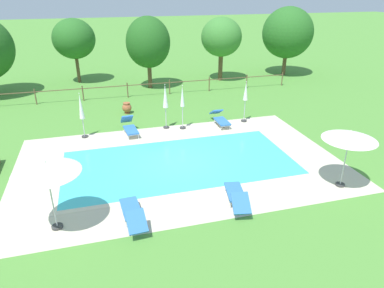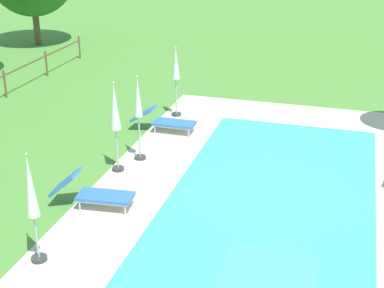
# 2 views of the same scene
# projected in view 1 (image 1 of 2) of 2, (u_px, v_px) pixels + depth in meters

# --- Properties ---
(ground_plane) EXTENTS (160.00, 160.00, 0.00)m
(ground_plane) POSITION_uv_depth(u_px,v_px,m) (180.00, 162.00, 15.58)
(ground_plane) COLOR #518E38
(pool_deck_paving) EXTENTS (14.08, 8.95, 0.01)m
(pool_deck_paving) POSITION_uv_depth(u_px,v_px,m) (180.00, 162.00, 15.58)
(pool_deck_paving) COLOR beige
(pool_deck_paving) RESTS_ON ground
(swimming_pool_water) EXTENTS (10.02, 4.89, 0.01)m
(swimming_pool_water) POSITION_uv_depth(u_px,v_px,m) (180.00, 162.00, 15.58)
(swimming_pool_water) COLOR #42CCD6
(swimming_pool_water) RESTS_ON ground
(pool_coping_rim) EXTENTS (10.50, 5.37, 0.01)m
(pool_coping_rim) POSITION_uv_depth(u_px,v_px,m) (180.00, 162.00, 15.58)
(pool_coping_rim) COLOR beige
(pool_coping_rim) RESTS_ON ground
(sun_lounger_north_near_steps) EXTENTS (0.78, 2.01, 0.89)m
(sun_lounger_north_near_steps) POSITION_uv_depth(u_px,v_px,m) (130.00, 127.00, 18.48)
(sun_lounger_north_near_steps) COLOR #3370BC
(sun_lounger_north_near_steps) RESTS_ON ground
(sun_lounger_north_mid) EXTENTS (0.98, 2.14, 0.72)m
(sun_lounger_north_mid) POSITION_uv_depth(u_px,v_px,m) (237.00, 195.00, 12.51)
(sun_lounger_north_mid) COLOR #3370BC
(sun_lounger_north_mid) RESTS_ON ground
(sun_lounger_north_far) EXTENTS (0.60, 2.04, 0.77)m
(sun_lounger_north_far) POSITION_uv_depth(u_px,v_px,m) (220.00, 119.00, 19.68)
(sun_lounger_north_far) COLOR #3370BC
(sun_lounger_north_far) RESTS_ON ground
(sun_lounger_north_end) EXTENTS (0.73, 2.11, 0.71)m
(sun_lounger_north_end) POSITION_uv_depth(u_px,v_px,m) (132.00, 212.00, 11.57)
(sun_lounger_north_end) COLOR #3370BC
(sun_lounger_north_end) RESTS_ON ground
(patio_umbrella_open_foreground) EXTENTS (2.00, 2.00, 2.36)m
(patio_umbrella_open_foreground) POSITION_uv_depth(u_px,v_px,m) (350.00, 136.00, 12.91)
(patio_umbrella_open_foreground) COLOR #383838
(patio_umbrella_open_foreground) RESTS_ON ground
(patio_umbrella_open_by_bench) EXTENTS (2.06, 2.06, 2.44)m
(patio_umbrella_open_by_bench) POSITION_uv_depth(u_px,v_px,m) (46.00, 168.00, 10.48)
(patio_umbrella_open_by_bench) COLOR #383838
(patio_umbrella_open_by_bench) RESTS_ON ground
(patio_umbrella_closed_row_west) EXTENTS (0.32, 0.32, 2.37)m
(patio_umbrella_closed_row_west) POSITION_uv_depth(u_px,v_px,m) (81.00, 109.00, 17.55)
(patio_umbrella_closed_row_west) COLOR #383838
(patio_umbrella_closed_row_west) RESTS_ON ground
(patio_umbrella_closed_row_mid_west) EXTENTS (0.32, 0.32, 2.49)m
(patio_umbrella_closed_row_mid_west) POSITION_uv_depth(u_px,v_px,m) (165.00, 99.00, 18.67)
(patio_umbrella_closed_row_mid_west) COLOR #383838
(patio_umbrella_closed_row_mid_west) RESTS_ON ground
(patio_umbrella_closed_row_centre) EXTENTS (0.32, 0.32, 2.37)m
(patio_umbrella_closed_row_centre) POSITION_uv_depth(u_px,v_px,m) (246.00, 95.00, 19.63)
(patio_umbrella_closed_row_centre) COLOR #383838
(patio_umbrella_closed_row_centre) RESTS_ON ground
(patio_umbrella_closed_row_mid_east) EXTENTS (0.32, 0.32, 2.44)m
(patio_umbrella_closed_row_mid_east) POSITION_uv_depth(u_px,v_px,m) (182.00, 101.00, 18.64)
(patio_umbrella_closed_row_mid_east) COLOR #383838
(patio_umbrella_closed_row_mid_east) RESTS_ON ground
(terracotta_urn_near_fence) EXTENTS (0.57, 0.57, 0.68)m
(terracotta_urn_near_fence) POSITION_uv_depth(u_px,v_px,m) (127.00, 108.00, 21.41)
(terracotta_urn_near_fence) COLOR #A85B38
(terracotta_urn_near_fence) RESTS_ON ground
(perimeter_fence) EXTENTS (21.07, 0.08, 1.05)m
(perimeter_fence) POSITION_uv_depth(u_px,v_px,m) (149.00, 86.00, 24.73)
(perimeter_fence) COLOR brown
(perimeter_fence) RESTS_ON ground
(tree_far_west) EXTENTS (3.24, 3.24, 5.23)m
(tree_far_west) POSITION_uv_depth(u_px,v_px,m) (148.00, 42.00, 25.63)
(tree_far_west) COLOR brown
(tree_far_west) RESTS_ON ground
(tree_west_mid) EXTENTS (4.24, 4.24, 5.65)m
(tree_west_mid) POSITION_uv_depth(u_px,v_px,m) (288.00, 33.00, 29.54)
(tree_west_mid) COLOR brown
(tree_west_mid) RESTS_ON ground
(tree_east_mid) EXTENTS (3.22, 3.22, 4.98)m
(tree_east_mid) POSITION_uv_depth(u_px,v_px,m) (221.00, 37.00, 27.73)
(tree_east_mid) COLOR brown
(tree_east_mid) RESTS_ON ground
(tree_far_east) EXTENTS (3.26, 3.26, 4.95)m
(tree_far_east) POSITION_uv_depth(u_px,v_px,m) (74.00, 39.00, 27.09)
(tree_far_east) COLOR brown
(tree_far_east) RESTS_ON ground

